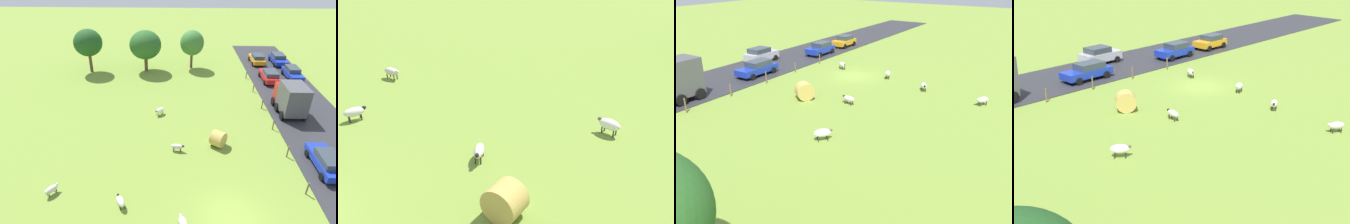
% 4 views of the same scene
% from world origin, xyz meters
% --- Properties ---
extents(ground_plane, '(160.00, 160.00, 0.00)m').
position_xyz_m(ground_plane, '(0.00, 0.00, 0.00)').
color(ground_plane, olive).
extents(road_strip, '(8.00, 80.00, 0.06)m').
position_xyz_m(road_strip, '(10.61, 0.00, 0.03)').
color(road_strip, '#2D2D33').
rests_on(road_strip, ground_plane).
extents(sheep_0, '(1.18, 1.22, 0.82)m').
position_xyz_m(sheep_0, '(-5.76, 13.83, 0.55)').
color(sheep_0, white).
rests_on(sheep_0, ground_plane).
extents(sheep_1, '(0.86, 1.20, 0.80)m').
position_xyz_m(sheep_1, '(-3.35, -0.92, 0.53)').
color(sheep_1, silver).
rests_on(sheep_1, ground_plane).
extents(sheep_2, '(1.29, 1.04, 0.79)m').
position_xyz_m(sheep_2, '(2.49, -1.50, 0.52)').
color(sheep_2, beige).
rests_on(sheep_2, ground_plane).
extents(sheep_3, '(1.27, 0.62, 0.73)m').
position_xyz_m(sheep_3, '(-3.77, 7.34, 0.50)').
color(sheep_3, beige).
rests_on(sheep_3, ground_plane).
extents(sheep_4, '(1.03, 1.18, 0.75)m').
position_xyz_m(sheep_4, '(-13.19, 1.73, 0.50)').
color(sheep_4, beige).
rests_on(sheep_4, ground_plane).
extents(sheep_5, '(0.96, 1.22, 0.76)m').
position_xyz_m(sheep_5, '(-7.81, 0.76, 0.51)').
color(sheep_5, silver).
rests_on(sheep_5, ground_plane).
extents(hay_bale_0, '(1.81, 1.88, 1.50)m').
position_xyz_m(hay_bale_0, '(0.04, 8.33, 0.75)').
color(hay_bale_0, tan).
rests_on(hay_bale_0, ground_plane).
extents(fence_post_0, '(0.12, 0.12, 1.15)m').
position_xyz_m(fence_post_0, '(6.00, -2.04, 0.57)').
color(fence_post_0, brown).
rests_on(fence_post_0, ground_plane).
extents(fence_post_1, '(0.12, 0.12, 1.13)m').
position_xyz_m(fence_post_1, '(6.00, 2.39, 0.57)').
color(fence_post_1, brown).
rests_on(fence_post_1, ground_plane).
extents(fence_post_2, '(0.12, 0.12, 1.19)m').
position_xyz_m(fence_post_2, '(6.00, 6.81, 0.59)').
color(fence_post_2, brown).
rests_on(fence_post_2, ground_plane).
extents(fence_post_3, '(0.12, 0.12, 1.16)m').
position_xyz_m(fence_post_3, '(6.00, 11.23, 0.58)').
color(fence_post_3, brown).
rests_on(fence_post_3, ground_plane).
extents(car_0, '(2.06, 4.15, 1.55)m').
position_xyz_m(car_0, '(8.60, -5.90, 0.87)').
color(car_0, '#1933B2').
rests_on(car_0, road_strip).
extents(car_1, '(2.02, 4.56, 1.50)m').
position_xyz_m(car_1, '(8.67, 5.30, 0.85)').
color(car_1, '#1933B2').
rests_on(car_1, road_strip).
extents(car_2, '(2.21, 4.04, 1.68)m').
position_xyz_m(car_2, '(12.47, 0.94, 0.93)').
color(car_2, '#B7B7BC').
rests_on(car_2, road_strip).
extents(car_6, '(2.12, 3.80, 1.53)m').
position_xyz_m(car_6, '(8.70, -11.75, 0.86)').
color(car_6, orange).
rests_on(car_6, road_strip).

